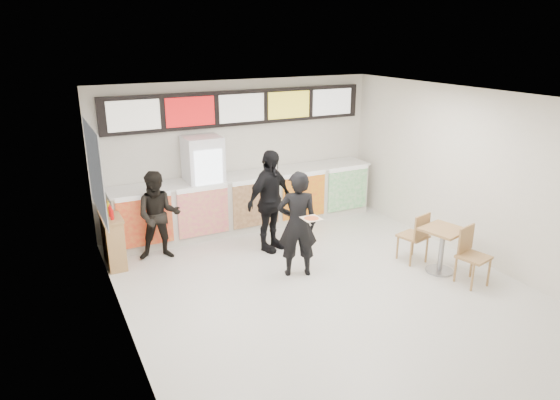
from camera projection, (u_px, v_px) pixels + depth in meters
floor at (327, 291)px, 7.88m from camera, size 7.00×7.00×0.00m
ceiling at (333, 99)px, 6.93m from camera, size 7.00×7.00×0.00m
wall_back at (240, 153)px, 10.37m from camera, size 6.00×0.00×6.00m
wall_left at (122, 236)px, 6.13m from camera, size 0.00×7.00×7.00m
wall_right at (476, 176)px, 8.68m from camera, size 0.00×7.00×7.00m
service_counter at (249, 201)px, 10.32m from camera, size 5.56×0.77×1.14m
menu_board at (241, 108)px, 10.00m from camera, size 5.50×0.14×0.70m
drinks_fridge at (204, 187)px, 9.80m from camera, size 0.70×0.67×2.00m
mirror_panel at (95, 170)px, 8.13m from camera, size 0.01×2.00×1.50m
customer_main at (297, 224)px, 8.16m from camera, size 0.76×0.63×1.80m
customer_left at (159, 216)px, 8.80m from camera, size 0.92×0.80×1.61m
customer_mid at (270, 201)px, 9.12m from camera, size 1.21×0.88×1.90m
pizza_slice at (311, 218)px, 7.69m from camera, size 0.36×0.36×0.02m
cafe_table at (442, 242)px, 8.35m from camera, size 0.81×1.65×0.93m
condiment_ledge at (113, 240)px, 8.64m from camera, size 0.33×0.82×1.09m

